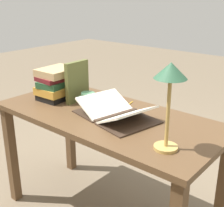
{
  "coord_description": "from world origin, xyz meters",
  "views": [
    {
      "loc": [
        -1.17,
        1.34,
        1.5
      ],
      "look_at": [
        -0.05,
        0.0,
        0.86
      ],
      "focal_mm": 50.0,
      "sensor_mm": 36.0,
      "label": 1
    }
  ],
  "objects": [
    {
      "name": "open_book",
      "position": [
        -0.08,
        0.0,
        0.81
      ],
      "size": [
        0.53,
        0.41,
        0.1
      ],
      "rotation": [
        0.0,
        0.0,
        -0.21
      ],
      "color": "#38281E",
      "rests_on": "reading_desk"
    },
    {
      "name": "reading_desk",
      "position": [
        0.0,
        0.0,
        0.67
      ],
      "size": [
        1.43,
        0.67,
        0.78
      ],
      "color": "brown",
      "rests_on": "ground_plane"
    },
    {
      "name": "reading_lamp",
      "position": [
        -0.51,
        0.15,
        1.11
      ],
      "size": [
        0.15,
        0.15,
        0.42
      ],
      "color": "tan",
      "rests_on": "reading_desk"
    },
    {
      "name": "coffee_mug",
      "position": [
        0.2,
        -0.04,
        0.82
      ],
      "size": [
        0.11,
        0.09,
        0.09
      ],
      "rotation": [
        0.0,
        0.0,
        0.66
      ],
      "color": "#4C7F5B",
      "rests_on": "reading_desk"
    },
    {
      "name": "book_stack_tall",
      "position": [
        0.46,
        -0.01,
        0.88
      ],
      "size": [
        0.22,
        0.3,
        0.21
      ],
      "color": "black",
      "rests_on": "reading_desk"
    },
    {
      "name": "book_standing_upright",
      "position": [
        0.3,
        -0.05,
        0.92
      ],
      "size": [
        0.03,
        0.19,
        0.28
      ],
      "rotation": [
        0.0,
        0.0,
        0.01
      ],
      "color": "brown",
      "rests_on": "reading_desk"
    },
    {
      "name": "pencil",
      "position": [
        -0.01,
        -0.2,
        0.78
      ],
      "size": [
        0.05,
        0.16,
        0.01
      ],
      "rotation": [
        0.0,
        0.0,
        0.24
      ],
      "color": "gold",
      "rests_on": "reading_desk"
    }
  ]
}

